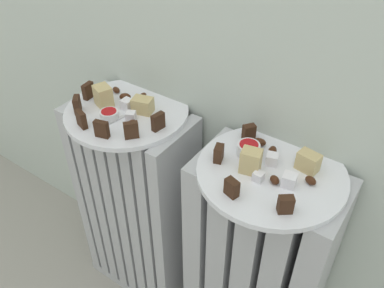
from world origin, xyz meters
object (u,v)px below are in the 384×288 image
(fork, at_px, (121,118))
(plate_right, at_px, (271,172))
(jam_bowl_right, at_px, (248,149))
(radiator_left, at_px, (139,208))
(jam_bowl_left, at_px, (109,114))
(plate_left, at_px, (127,112))
(radiator_right, at_px, (254,273))

(fork, bearing_deg, plate_right, 5.38)
(plate_right, height_order, jam_bowl_right, jam_bowl_right)
(radiator_left, height_order, jam_bowl_right, jam_bowl_right)
(plate_right, distance_m, fork, 0.37)
(plate_right, distance_m, jam_bowl_left, 0.39)
(jam_bowl_left, bearing_deg, plate_right, 7.35)
(plate_left, xyz_separation_m, fork, (0.01, -0.03, 0.01))
(plate_left, xyz_separation_m, jam_bowl_right, (0.32, 0.02, 0.02))
(plate_right, xyz_separation_m, fork, (-0.37, -0.03, 0.01))
(plate_left, height_order, jam_bowl_left, jam_bowl_left)
(jam_bowl_left, xyz_separation_m, fork, (0.02, 0.02, -0.01))
(fork, bearing_deg, radiator_right, 5.38)
(plate_left, bearing_deg, fork, -68.71)
(radiator_left, xyz_separation_m, radiator_right, (0.38, 0.00, 0.00))
(fork, bearing_deg, radiator_left, 111.29)
(plate_right, xyz_separation_m, jam_bowl_right, (-0.06, 0.02, 0.02))
(radiator_left, distance_m, jam_bowl_right, 0.48)
(plate_left, height_order, plate_right, same)
(radiator_left, bearing_deg, fork, -68.71)
(jam_bowl_left, distance_m, fork, 0.03)
(jam_bowl_left, bearing_deg, radiator_right, 7.35)
(plate_left, distance_m, jam_bowl_right, 0.32)
(radiator_right, relative_size, jam_bowl_right, 13.99)
(radiator_right, xyz_separation_m, jam_bowl_right, (-0.06, 0.02, 0.36))
(plate_left, distance_m, jam_bowl_left, 0.05)
(jam_bowl_left, bearing_deg, radiator_left, 82.02)
(jam_bowl_right, relative_size, fork, 0.45)
(radiator_left, xyz_separation_m, plate_right, (0.38, 0.00, 0.34))
(radiator_right, height_order, jam_bowl_left, jam_bowl_left)
(radiator_right, height_order, jam_bowl_right, jam_bowl_right)
(jam_bowl_right, bearing_deg, plate_right, -15.23)
(plate_left, bearing_deg, radiator_right, 0.00)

